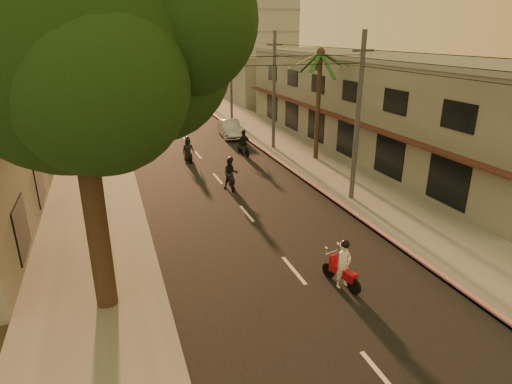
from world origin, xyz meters
TOP-DOWN VIEW (x-y plane):
  - ground at (0.00, 0.00)m, footprint 160.00×160.00m
  - road at (0.00, 20.00)m, footprint 10.00×140.00m
  - sidewalk_right at (7.50, 20.00)m, footprint 5.00×140.00m
  - sidewalk_left at (-7.50, 20.00)m, footprint 5.00×140.00m
  - curb_stripe at (5.10, 15.00)m, footprint 0.20×60.00m
  - shophouse_row at (13.95, 18.00)m, footprint 8.80×34.20m
  - broadleaf_tree at (-6.61, 2.14)m, footprint 9.60×8.70m
  - palm_tree at (8.00, 16.00)m, footprint 5.00×5.00m
  - utility_poles at (6.20, 20.00)m, footprint 1.20×48.26m
  - filler_right at (14.00, 45.00)m, footprint 8.00×14.00m
  - filler_left_near at (-14.00, 34.00)m, footprint 8.00×14.00m
  - filler_left_far at (-14.00, 52.00)m, footprint 8.00×14.00m
  - scooter_red at (1.23, 0.41)m, footprint 0.94×1.90m
  - scooter_mid_a at (0.31, 12.01)m, footprint 1.11×2.00m
  - scooter_mid_b at (3.34, 18.94)m, footprint 1.18×2.00m
  - scooter_far_a at (-1.01, 18.56)m, footprint 0.93×1.88m
  - parked_car at (4.03, 25.13)m, footprint 2.24×4.80m

SIDE VIEW (x-z plane):
  - ground at x=0.00m, z-range 0.00..0.00m
  - road at x=0.00m, z-range 0.00..0.02m
  - sidewalk_right at x=7.50m, z-range 0.00..0.12m
  - sidewalk_left at x=-7.50m, z-range 0.00..0.12m
  - curb_stripe at x=5.10m, z-range 0.00..0.20m
  - parked_car at x=4.03m, z-range 0.00..1.51m
  - scooter_far_a at x=-1.01m, z-range -0.10..1.76m
  - scooter_red at x=1.23m, z-range -0.11..1.80m
  - scooter_mid_b at x=3.34m, z-range -0.10..1.87m
  - scooter_mid_a at x=0.31m, z-range -0.09..1.89m
  - filler_left_near at x=-14.00m, z-range 0.00..4.40m
  - filler_right at x=14.00m, z-range 0.00..6.00m
  - filler_left_far at x=-14.00m, z-range 0.00..7.00m
  - shophouse_row at x=13.95m, z-range 0.00..7.30m
  - utility_poles at x=6.20m, z-range 2.04..11.04m
  - palm_tree at x=8.00m, z-range 3.05..11.25m
  - broadleaf_tree at x=-6.61m, z-range 2.43..14.53m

